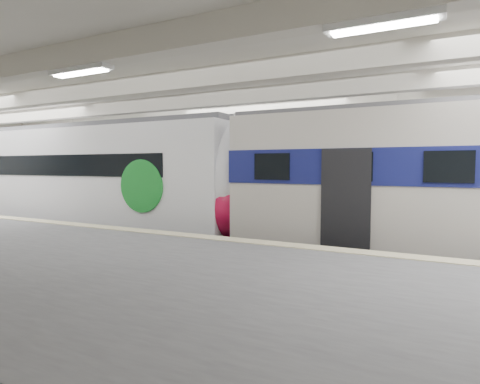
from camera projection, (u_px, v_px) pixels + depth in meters
The scene contains 3 objects.
station_hall at pixel (196, 156), 12.23m from camera, with size 36.00×24.00×5.75m.
modern_emu at pixel (121, 183), 16.03m from camera, with size 14.47×2.99×4.63m.
far_train at pixel (175, 179), 21.56m from camera, with size 13.57×3.29×4.32m.
Camera 1 is at (6.90, -11.98, 2.96)m, focal length 30.00 mm.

